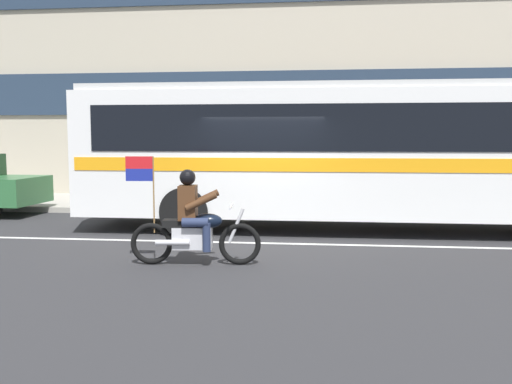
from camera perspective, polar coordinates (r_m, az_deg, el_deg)
ground_plane at (r=11.50m, az=0.69°, el=-4.76°), size 60.00×60.00×0.00m
sidewalk_curb at (r=16.52m, az=2.49°, el=-1.34°), size 28.00×3.80×0.15m
lane_center_stripe at (r=10.91m, az=0.37°, el=-5.30°), size 26.60×0.14×0.01m
office_building_facade at (r=18.92m, az=3.06°, el=14.82°), size 28.00×0.89×10.20m
transit_bus at (r=12.52m, az=12.34°, el=4.63°), size 13.13×2.63×3.22m
motorcycle_with_rider at (r=9.04m, az=-6.46°, el=-3.35°), size 2.19×0.65×1.78m
fire_hydrant at (r=15.72m, az=18.12°, el=-0.34°), size 0.22×0.30×0.75m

